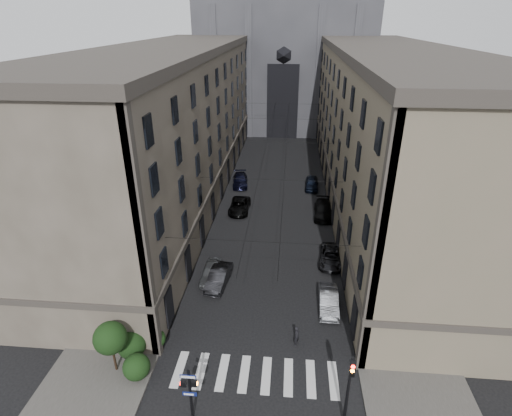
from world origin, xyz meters
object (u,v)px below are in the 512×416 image
(car_right_midfar, at_px, (323,210))
(car_left_midfar, at_px, (240,206))
(car_left_far, at_px, (240,180))
(gothic_tower, at_px, (285,39))
(pedestrian_signal_left, at_px, (190,390))
(car_right_near, at_px, (329,301))
(car_left_near, at_px, (211,272))
(car_right_midnear, at_px, (331,257))
(pedestrian, at_px, (297,336))
(car_left_midnear, at_px, (219,277))
(traffic_light_right, at_px, (349,384))
(car_right_far, at_px, (312,183))

(car_right_midfar, bearing_deg, car_left_midfar, -178.59)
(car_left_far, bearing_deg, gothic_tower, 75.42)
(pedestrian_signal_left, distance_m, car_right_near, 14.19)
(pedestrian_signal_left, distance_m, car_left_near, 14.30)
(car_right_midnear, xyz_separation_m, pedestrian, (-3.42, -11.31, 0.15))
(car_left_near, bearing_deg, car_left_far, 90.64)
(car_left_far, relative_size, pedestrian, 3.10)
(car_right_near, distance_m, car_right_midnear, 6.96)
(gothic_tower, bearing_deg, car_right_midnear, -83.64)
(car_left_near, relative_size, car_right_near, 0.95)
(car_left_far, xyz_separation_m, car_right_midfar, (11.27, -8.86, 0.04))
(gothic_tower, height_order, car_right_midnear, gothic_tower)
(car_right_near, relative_size, car_right_midnear, 0.91)
(car_right_midfar, bearing_deg, car_left_near, -125.17)
(pedestrian_signal_left, height_order, car_left_midnear, pedestrian_signal_left)
(car_left_far, xyz_separation_m, car_right_near, (10.61, -26.05, -0.02))
(traffic_light_right, xyz_separation_m, car_right_midfar, (0.49, 27.67, -2.50))
(car_left_midnear, distance_m, car_right_midnear, 11.32)
(car_left_near, height_order, car_right_midfar, car_right_midfar)
(car_left_midnear, distance_m, pedestrian, 9.77)
(car_left_midnear, relative_size, pedestrian, 2.69)
(pedestrian, bearing_deg, gothic_tower, 26.86)
(traffic_light_right, height_order, car_right_midnear, traffic_light_right)
(car_right_midnear, xyz_separation_m, car_right_far, (-1.19, 18.79, 0.09))
(car_left_near, relative_size, pedestrian, 2.52)
(gothic_tower, relative_size, car_left_midfar, 11.28)
(pedestrian_signal_left, relative_size, car_right_midnear, 0.82)
(gothic_tower, xyz_separation_m, pedestrian_signal_left, (-3.51, -73.46, -15.48))
(car_left_far, xyz_separation_m, pedestrian, (7.96, -30.45, 0.08))
(car_right_near, relative_size, car_right_far, 0.98)
(car_right_midnear, bearing_deg, car_right_far, 100.42)
(traffic_light_right, relative_size, car_right_far, 1.16)
(traffic_light_right, relative_size, car_right_near, 1.18)
(pedestrian_signal_left, bearing_deg, traffic_light_right, 2.64)
(car_left_midfar, relative_size, car_right_near, 1.17)
(car_right_far, bearing_deg, car_left_midfar, -136.01)
(pedestrian, bearing_deg, car_right_midnear, 7.68)
(car_right_midnear, bearing_deg, traffic_light_right, -85.19)
(car_left_far, relative_size, car_right_far, 1.14)
(car_left_far, distance_m, car_right_midnear, 22.27)
(pedestrian_signal_left, distance_m, car_right_midnear, 20.35)
(car_right_near, bearing_deg, car_right_far, 92.24)
(car_left_near, bearing_deg, car_left_midnear, -42.99)
(pedestrian_signal_left, xyz_separation_m, car_right_near, (8.94, 10.90, -1.60))
(car_right_far, bearing_deg, pedestrian, -91.75)
(car_left_near, bearing_deg, traffic_light_right, -51.88)
(car_right_midnear, relative_size, car_right_far, 1.08)
(car_left_near, distance_m, car_right_far, 24.62)
(car_left_near, height_order, car_right_far, car_right_far)
(car_left_near, height_order, car_left_far, car_left_far)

